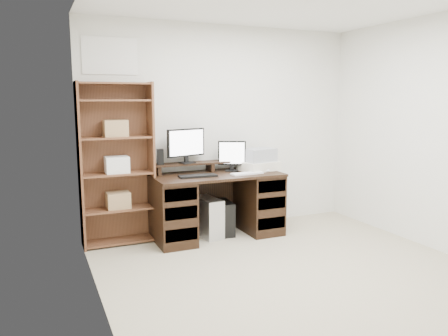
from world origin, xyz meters
TOP-DOWN VIEW (x-y plane):
  - room at (-0.00, 0.00)m, footprint 3.54×4.04m
  - desk at (-0.24, 1.64)m, footprint 1.50×0.70m
  - riser_shelf at (-0.24, 1.85)m, footprint 1.40×0.22m
  - monitor_wide at (-0.55, 1.83)m, footprint 0.50×0.19m
  - monitor_small at (0.01, 1.75)m, footprint 0.32×0.19m
  - speaker at (-0.86, 1.84)m, footprint 0.08×0.08m
  - keyboard_black at (-0.51, 1.54)m, footprint 0.44×0.17m
  - keyboard_white at (0.08, 1.48)m, footprint 0.40×0.15m
  - mouse at (0.36, 1.53)m, footprint 0.09×0.07m
  - printer at (0.34, 1.67)m, footprint 0.50×0.41m
  - basket at (0.34, 1.67)m, footprint 0.41×0.33m
  - tower_silver at (-0.34, 1.68)m, footprint 0.25×0.48m
  - tower_black at (-0.13, 1.69)m, footprint 0.21×0.41m
  - bookshelf at (-1.35, 1.86)m, footprint 0.80×0.30m

SIDE VIEW (x-z plane):
  - tower_black at x=-0.13m, z-range 0.00..0.40m
  - tower_silver at x=-0.34m, z-range 0.00..0.46m
  - desk at x=-0.24m, z-range 0.01..0.76m
  - keyboard_white at x=0.08m, z-range 0.75..0.77m
  - keyboard_black at x=-0.51m, z-range 0.75..0.77m
  - mouse at x=0.36m, z-range 0.75..0.78m
  - printer at x=0.34m, z-range 0.75..0.86m
  - riser_shelf at x=-0.24m, z-range 0.78..0.90m
  - bookshelf at x=-1.35m, z-range 0.02..1.82m
  - basket at x=0.34m, z-range 0.86..1.02m
  - monitor_small at x=0.01m, z-range 0.77..1.13m
  - speaker at x=-0.86m, z-range 0.87..1.05m
  - monitor_wide at x=-0.55m, z-range 0.89..1.30m
  - room at x=0.00m, z-range -0.02..2.52m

